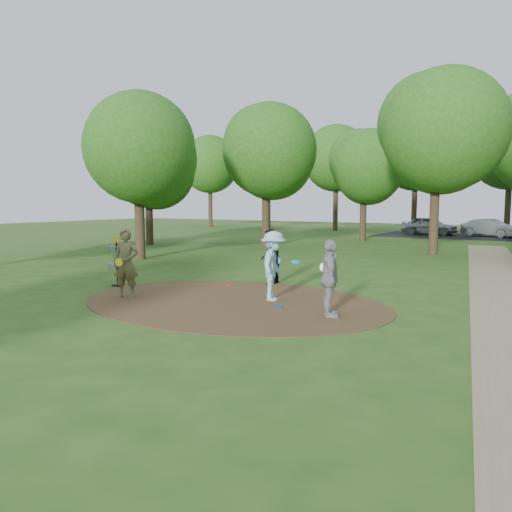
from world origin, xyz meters
The scene contains 13 objects.
ground centered at (0.00, 0.00, 0.00)m, with size 100.00×100.00×0.00m, color #2D5119.
dirt_clearing centered at (0.00, 0.00, 0.01)m, with size 8.40×8.40×0.02m, color #47301C.
parking_lot centered at (2.00, 30.00, 0.00)m, with size 14.00×8.00×0.01m, color black.
player_observer_with_disc centered at (-2.79, -0.99, 0.95)m, with size 0.82×0.71×1.90m.
player_throwing_with_disc centered at (0.83, 0.71, 0.93)m, with size 1.32×1.34×1.85m.
player_walking_with_disc centered at (-0.57, 3.03, 0.87)m, with size 0.86×0.99×1.75m.
player_waiting_with_disc centered at (2.83, -0.30, 0.89)m, with size 0.88×1.12×1.77m.
disc_ground_blue centered at (1.38, -0.02, 0.03)m, with size 0.22×0.22×0.02m, color #0D35DE.
disc_ground_red centered at (-1.48, 2.07, 0.03)m, with size 0.22×0.22×0.02m, color red.
car_left centered at (-1.36, 30.32, 0.72)m, with size 1.71×4.25×1.45m, color #989A9F.
car_right centered at (3.06, 30.09, 0.67)m, with size 1.42×4.07×1.34m, color #AFB2B7.
disc_golf_basket centered at (-4.50, 0.30, 0.87)m, with size 0.63×0.63×1.54m.
tree_ring centered at (2.82, 9.36, 5.22)m, with size 37.56×45.53×9.16m.
Camera 1 is at (7.10, -10.68, 2.61)m, focal length 35.00 mm.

